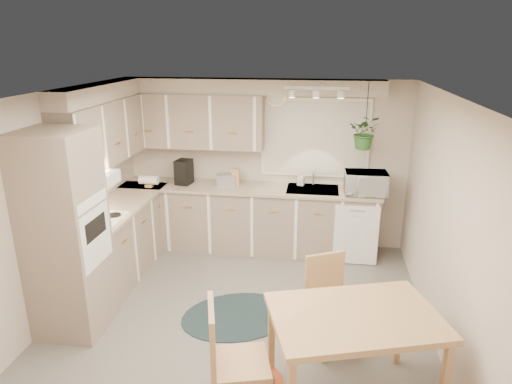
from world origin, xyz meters
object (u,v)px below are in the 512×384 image
Objects in this scene: dining_table at (352,358)px; braided_rug at (238,316)px; chair_left at (240,360)px; microwave at (366,181)px; chair_back at (333,306)px.

braided_rug is (-1.15, 1.07, -0.41)m from dining_table.
chair_left is 3.26m from microwave.
chair_back is 1.17m from braided_rug.
microwave is at bearing 84.16° from dining_table.
chair_back is 2.18m from microwave.
chair_left reaches higher than braided_rug.
braided_rug is 2.46m from microwave.
dining_table is at bearing -98.61° from microwave.
dining_table is 1.31× the size of chair_left.
dining_table is 1.06× the size of braided_rug.
chair_left is 1.83× the size of microwave.
chair_left is at bearing -163.23° from dining_table.
chair_back is (-0.15, 0.69, 0.05)m from dining_table.
chair_back is at bearing -20.74° from braided_rug.
chair_back reaches higher than braided_rug.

